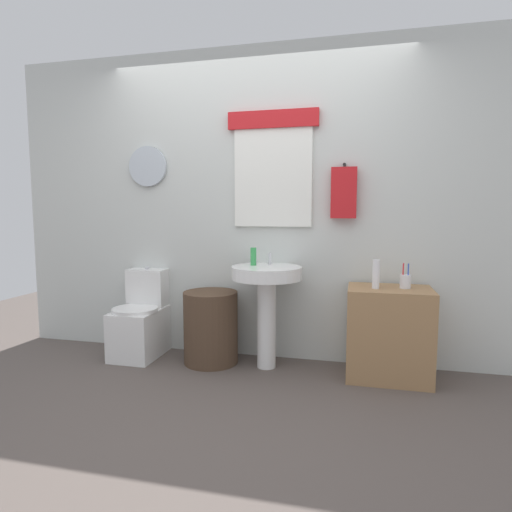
# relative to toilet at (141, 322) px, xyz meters

# --- Properties ---
(ground_plane) EXTENTS (8.00, 8.00, 0.00)m
(ground_plane) POSITION_rel_toilet_xyz_m (0.97, -0.88, -0.29)
(ground_plane) COLOR #564C47
(back_wall) EXTENTS (4.40, 0.18, 2.60)m
(back_wall) POSITION_rel_toilet_xyz_m (0.97, 0.27, 1.02)
(back_wall) COLOR silver
(back_wall) RESTS_ON ground_plane
(toilet) EXTENTS (0.38, 0.51, 0.76)m
(toilet) POSITION_rel_toilet_xyz_m (0.00, 0.00, 0.00)
(toilet) COLOR white
(toilet) RESTS_ON ground_plane
(laundry_hamper) EXTENTS (0.45, 0.45, 0.59)m
(laundry_hamper) POSITION_rel_toilet_xyz_m (0.65, -0.03, 0.01)
(laundry_hamper) COLOR #4C3828
(laundry_hamper) RESTS_ON ground_plane
(pedestal_sink) EXTENTS (0.55, 0.55, 0.82)m
(pedestal_sink) POSITION_rel_toilet_xyz_m (1.12, -0.03, 0.34)
(pedestal_sink) COLOR white
(pedestal_sink) RESTS_ON ground_plane
(faucet) EXTENTS (0.03, 0.03, 0.10)m
(faucet) POSITION_rel_toilet_xyz_m (1.12, 0.09, 0.58)
(faucet) COLOR silver
(faucet) RESTS_ON pedestal_sink
(wooden_cabinet) EXTENTS (0.61, 0.44, 0.68)m
(wooden_cabinet) POSITION_rel_toilet_xyz_m (2.06, -0.03, 0.05)
(wooden_cabinet) COLOR #9E754C
(wooden_cabinet) RESTS_ON ground_plane
(soap_bottle) EXTENTS (0.05, 0.05, 0.14)m
(soap_bottle) POSITION_rel_toilet_xyz_m (1.00, 0.02, 0.60)
(soap_bottle) COLOR green
(soap_bottle) RESTS_ON pedestal_sink
(lotion_bottle) EXTENTS (0.05, 0.05, 0.21)m
(lotion_bottle) POSITION_rel_toilet_xyz_m (1.95, -0.07, 0.50)
(lotion_bottle) COLOR white
(lotion_bottle) RESTS_ON wooden_cabinet
(toothbrush_cup) EXTENTS (0.08, 0.08, 0.19)m
(toothbrush_cup) POSITION_rel_toilet_xyz_m (2.16, -0.01, 0.45)
(toothbrush_cup) COLOR silver
(toothbrush_cup) RESTS_ON wooden_cabinet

